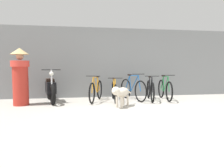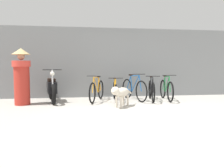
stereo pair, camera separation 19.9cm
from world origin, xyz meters
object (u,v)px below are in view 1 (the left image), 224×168
object	(u,v)px
bicycle_3	(150,90)
motorcycle	(51,89)
bicycle_2	(133,89)
bicycle_0	(96,91)
bicycle_1	(114,91)
stray_dog	(121,93)
bicycle_4	(165,89)
person_in_robes	(20,75)

from	to	relation	value
bicycle_3	motorcycle	size ratio (longest dim) A/B	0.87
bicycle_2	bicycle_3	bearing A→B (deg)	59.01
motorcycle	bicycle_0	bearing A→B (deg)	76.18
bicycle_0	bicycle_2	distance (m)	1.27
bicycle_1	motorcycle	size ratio (longest dim) A/B	0.91
bicycle_1	stray_dog	bearing A→B (deg)	5.54
bicycle_0	motorcycle	xyz separation A→B (m)	(-1.48, 0.07, 0.07)
motorcycle	stray_dog	world-z (taller)	motorcycle
bicycle_1	motorcycle	bearing A→B (deg)	-88.21
bicycle_4	motorcycle	size ratio (longest dim) A/B	0.87
bicycle_3	stray_dog	distance (m)	1.65
bicycle_2	motorcycle	world-z (taller)	motorcycle
bicycle_3	stray_dog	world-z (taller)	bicycle_3
bicycle_4	person_in_robes	xyz separation A→B (m)	(-4.70, -0.28, 0.54)
stray_dog	person_in_robes	size ratio (longest dim) A/B	0.53
bicycle_4	person_in_robes	distance (m)	4.74
bicycle_1	stray_dog	distance (m)	1.14
bicycle_4	stray_dog	world-z (taller)	bicycle_4
bicycle_4	person_in_robes	world-z (taller)	person_in_robes
bicycle_1	bicycle_2	size ratio (longest dim) A/B	1.02
bicycle_0	stray_dog	bearing A→B (deg)	45.35
bicycle_2	stray_dog	distance (m)	1.40
bicycle_0	person_in_robes	bearing A→B (deg)	-60.69
bicycle_3	bicycle_4	xyz separation A→B (m)	(0.55, 0.04, 0.01)
bicycle_4	person_in_robes	bearing A→B (deg)	-79.78
bicycle_1	bicycle_3	bearing A→B (deg)	92.72
bicycle_1	stray_dog	xyz separation A→B (m)	(-0.01, -1.14, 0.09)
bicycle_1	bicycle_3	world-z (taller)	bicycle_3
bicycle_4	motorcycle	xyz separation A→B (m)	(-3.89, 0.19, 0.07)
bicycle_3	stray_dog	size ratio (longest dim) A/B	1.78
bicycle_1	bicycle_4	distance (m)	1.80
bicycle_0	bicycle_4	world-z (taller)	bicycle_4
bicycle_4	bicycle_2	bearing A→B (deg)	-89.55
stray_dog	person_in_robes	world-z (taller)	person_in_robes
bicycle_0	stray_dog	distance (m)	1.36
bicycle_2	person_in_robes	bearing A→B (deg)	-98.94
bicycle_4	bicycle_1	bearing A→B (deg)	-84.29
person_in_robes	bicycle_3	bearing A→B (deg)	-146.85
bicycle_4	bicycle_0	bearing A→B (deg)	-86.12
stray_dog	bicycle_0	bearing A→B (deg)	-113.84
bicycle_2	motorcycle	bearing A→B (deg)	-106.69
bicycle_2	bicycle_4	bearing A→B (deg)	68.22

